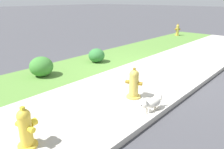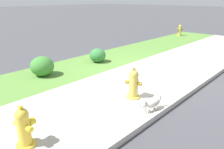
{
  "view_description": "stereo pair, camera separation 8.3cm",
  "coord_description": "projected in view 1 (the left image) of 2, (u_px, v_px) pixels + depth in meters",
  "views": [
    {
      "loc": [
        -5.61,
        -3.26,
        2.22
      ],
      "look_at": [
        -1.76,
        0.2,
        0.4
      ],
      "focal_mm": 35.0,
      "sensor_mm": 36.0,
      "label": 1
    },
    {
      "loc": [
        -5.55,
        -3.33,
        2.22
      ],
      "look_at": [
        -1.76,
        0.2,
        0.4
      ],
      "focal_mm": 35.0,
      "sensor_mm": 36.0,
      "label": 2
    }
  ],
  "objects": [
    {
      "name": "shrub_bush_near_lamp",
      "position": [
        41.0,
        67.0,
        6.48
      ],
      "size": [
        0.69,
        0.69,
        0.59
      ],
      "color": "#3D7F33",
      "rests_on": "ground"
    },
    {
      "name": "ground_plane",
      "position": [
        155.0,
        74.0,
        6.73
      ],
      "size": [
        120.0,
        120.0,
        0.0
      ],
      "primitive_type": "plane",
      "color": "#424247"
    },
    {
      "name": "fire_hydrant_across_street",
      "position": [
        26.0,
        128.0,
        3.34
      ],
      "size": [
        0.36,
        0.39,
        0.71
      ],
      "rotation": [
        0.0,
        0.0,
        4.9
      ],
      "color": "gold",
      "rests_on": "ground"
    },
    {
      "name": "fire_hydrant_far_end",
      "position": [
        177.0,
        30.0,
        13.5
      ],
      "size": [
        0.35,
        0.33,
        0.73
      ],
      "rotation": [
        0.0,
        0.0,
        5.76
      ],
      "color": "gold",
      "rests_on": "ground"
    },
    {
      "name": "small_white_dog",
      "position": [
        151.0,
        103.0,
        4.3
      ],
      "size": [
        0.54,
        0.28,
        0.44
      ],
      "rotation": [
        0.0,
        0.0,
        2.91
      ],
      "color": "silver",
      "rests_on": "ground"
    },
    {
      "name": "sidewalk_pavement",
      "position": [
        155.0,
        74.0,
        6.73
      ],
      "size": [
        18.0,
        2.6,
        0.01
      ],
      "primitive_type": "cube",
      "color": "#BCB7AD",
      "rests_on": "ground"
    },
    {
      "name": "grass_verge",
      "position": [
        101.0,
        60.0,
        8.22
      ],
      "size": [
        18.0,
        2.12,
        0.01
      ],
      "primitive_type": "cube",
      "color": "#568438",
      "rests_on": "ground"
    },
    {
      "name": "fire_hydrant_by_grass_verge",
      "position": [
        134.0,
        84.0,
        5.04
      ],
      "size": [
        0.38,
        0.4,
        0.74
      ],
      "rotation": [
        0.0,
        0.0,
        5.04
      ],
      "color": "gold",
      "rests_on": "ground"
    },
    {
      "name": "shrub_bush_far_verge",
      "position": [
        97.0,
        55.0,
        7.92
      ],
      "size": [
        0.59,
        0.59,
        0.5
      ],
      "color": "#337538",
      "rests_on": "ground"
    },
    {
      "name": "street_curb",
      "position": [
        199.0,
        83.0,
        5.84
      ],
      "size": [
        18.0,
        0.16,
        0.12
      ],
      "primitive_type": "cube",
      "color": "#BCB7AD",
      "rests_on": "ground"
    }
  ]
}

